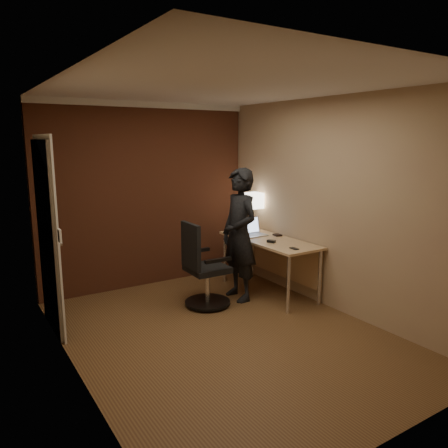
% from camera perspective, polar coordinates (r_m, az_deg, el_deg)
% --- Properties ---
extents(room, '(4.00, 4.00, 4.00)m').
position_cam_1_polar(room, '(5.58, -10.95, 4.19)').
color(room, brown).
rests_on(room, ground).
extents(desk, '(0.60, 1.50, 0.73)m').
position_cam_1_polar(desk, '(5.81, 6.45, -3.10)').
color(desk, '#D8AD7C').
rests_on(desk, ground).
extents(desk_lamp, '(0.22, 0.22, 0.54)m').
position_cam_1_polar(desk_lamp, '(6.23, 3.87, 3.01)').
color(desk_lamp, silver).
rests_on(desk_lamp, desk).
extents(laptop, '(0.34, 0.27, 0.23)m').
position_cam_1_polar(laptop, '(5.94, 3.64, -0.84)').
color(laptop, silver).
rests_on(laptop, desk).
extents(mouse, '(0.10, 0.12, 0.03)m').
position_cam_1_polar(mouse, '(5.54, 6.20, -2.26)').
color(mouse, black).
rests_on(mouse, desk).
extents(phone, '(0.07, 0.12, 0.01)m').
position_cam_1_polar(phone, '(5.26, 9.15, -3.18)').
color(phone, black).
rests_on(phone, desk).
extents(wallet, '(0.11, 0.12, 0.02)m').
position_cam_1_polar(wallet, '(5.93, 6.98, -1.43)').
color(wallet, black).
rests_on(wallet, desk).
extents(office_chair, '(0.56, 0.57, 1.03)m').
position_cam_1_polar(office_chair, '(5.30, -2.82, -6.11)').
color(office_chair, black).
rests_on(office_chair, ground).
extents(person, '(0.41, 0.62, 1.67)m').
position_cam_1_polar(person, '(5.47, 2.03, -1.41)').
color(person, black).
rests_on(person, ground).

